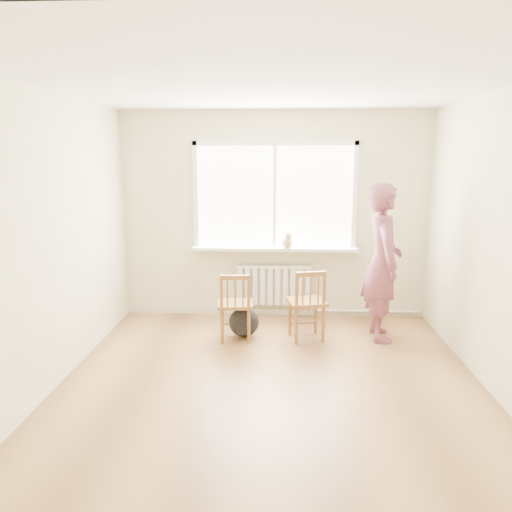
# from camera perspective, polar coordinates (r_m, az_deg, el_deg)

# --- Properties ---
(floor) EXTENTS (4.50, 4.50, 0.00)m
(floor) POSITION_cam_1_polar(r_m,az_deg,el_deg) (4.77, 1.66, -15.00)
(floor) COLOR #A27242
(floor) RESTS_ON ground
(ceiling) EXTENTS (4.50, 4.50, 0.00)m
(ceiling) POSITION_cam_1_polar(r_m,az_deg,el_deg) (4.32, 1.88, 19.11)
(ceiling) COLOR white
(ceiling) RESTS_ON back_wall
(back_wall) EXTENTS (4.00, 0.01, 2.70)m
(back_wall) POSITION_cam_1_polar(r_m,az_deg,el_deg) (6.57, 2.13, 4.63)
(back_wall) COLOR beige
(back_wall) RESTS_ON ground
(window) EXTENTS (2.12, 0.05, 1.42)m
(window) POSITION_cam_1_polar(r_m,az_deg,el_deg) (6.52, 2.15, 7.33)
(window) COLOR white
(window) RESTS_ON back_wall
(windowsill) EXTENTS (2.15, 0.22, 0.04)m
(windowsill) POSITION_cam_1_polar(r_m,az_deg,el_deg) (6.53, 2.09, 0.85)
(windowsill) COLOR white
(windowsill) RESTS_ON back_wall
(radiator) EXTENTS (1.00, 0.12, 0.55)m
(radiator) POSITION_cam_1_polar(r_m,az_deg,el_deg) (6.65, 2.07, -3.28)
(radiator) COLOR white
(radiator) RESTS_ON back_wall
(heating_pipe) EXTENTS (1.40, 0.04, 0.04)m
(heating_pipe) POSITION_cam_1_polar(r_m,az_deg,el_deg) (6.88, 12.58, -6.16)
(heating_pipe) COLOR silver
(heating_pipe) RESTS_ON back_wall
(baseboard) EXTENTS (4.00, 0.03, 0.08)m
(baseboard) POSITION_cam_1_polar(r_m,az_deg,el_deg) (6.83, 2.05, -6.36)
(baseboard) COLOR beige
(baseboard) RESTS_ON ground
(chair_left) EXTENTS (0.44, 0.42, 0.81)m
(chair_left) POSITION_cam_1_polar(r_m,az_deg,el_deg) (5.79, -2.40, -5.82)
(chair_left) COLOR brown
(chair_left) RESTS_ON floor
(chair_right) EXTENTS (0.49, 0.48, 0.85)m
(chair_right) POSITION_cam_1_polar(r_m,az_deg,el_deg) (5.83, 5.92, -5.55)
(chair_right) COLOR brown
(chair_right) RESTS_ON floor
(person) EXTENTS (0.47, 0.68, 1.83)m
(person) POSITION_cam_1_polar(r_m,az_deg,el_deg) (5.94, 14.24, -0.70)
(person) COLOR #C1404F
(person) RESTS_ON floor
(cat) EXTENTS (0.18, 0.37, 0.24)m
(cat) POSITION_cam_1_polar(r_m,az_deg,el_deg) (6.42, 3.61, 1.75)
(cat) COLOR beige
(cat) RESTS_ON windowsill
(backpack) EXTENTS (0.38, 0.30, 0.35)m
(backpack) POSITION_cam_1_polar(r_m,az_deg,el_deg) (5.98, -1.40, -7.58)
(backpack) COLOR black
(backpack) RESTS_ON floor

